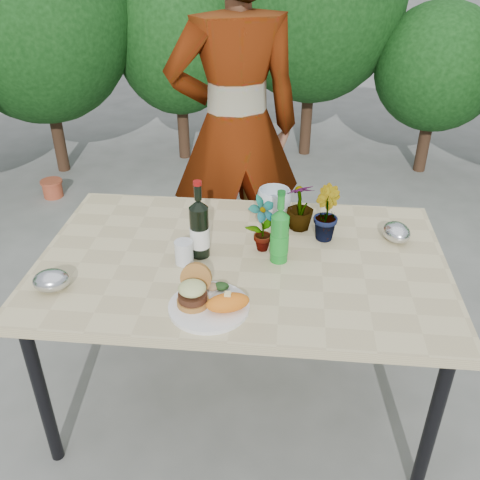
# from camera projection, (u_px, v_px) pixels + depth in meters

# --- Properties ---
(ground) EXTENTS (80.00, 80.00, 0.00)m
(ground) POSITION_uv_depth(u_px,v_px,m) (242.00, 392.00, 2.50)
(ground) COLOR #62625D
(ground) RESTS_ON ground
(patio_table) EXTENTS (1.60, 1.00, 0.75)m
(patio_table) POSITION_uv_depth(u_px,v_px,m) (242.00, 270.00, 2.14)
(patio_table) COLOR #CAB986
(patio_table) RESTS_ON ground
(shrub_hedge) EXTENTS (6.86, 5.21, 2.24)m
(shrub_hedge) POSITION_uv_depth(u_px,v_px,m) (291.00, 59.00, 3.32)
(shrub_hedge) COLOR #382316
(shrub_hedge) RESTS_ON ground
(dinner_plate) EXTENTS (0.28, 0.28, 0.01)m
(dinner_plate) POSITION_uv_depth(u_px,v_px,m) (209.00, 307.00, 1.83)
(dinner_plate) COLOR white
(dinner_plate) RESTS_ON patio_table
(burger_stack) EXTENTS (0.11, 0.16, 0.11)m
(burger_stack) POSITION_uv_depth(u_px,v_px,m) (193.00, 290.00, 1.83)
(burger_stack) COLOR #B7722D
(burger_stack) RESTS_ON dinner_plate
(sweet_potato) EXTENTS (0.17, 0.12, 0.06)m
(sweet_potato) POSITION_uv_depth(u_px,v_px,m) (228.00, 303.00, 1.79)
(sweet_potato) COLOR orange
(sweet_potato) RESTS_ON dinner_plate
(grilled_veg) EXTENTS (0.08, 0.05, 0.03)m
(grilled_veg) POSITION_uv_depth(u_px,v_px,m) (218.00, 286.00, 1.90)
(grilled_veg) COLOR olive
(grilled_veg) RESTS_ON dinner_plate
(wine_bottle) EXTENTS (0.08, 0.08, 0.32)m
(wine_bottle) POSITION_uv_depth(u_px,v_px,m) (199.00, 229.00, 2.07)
(wine_bottle) COLOR black
(wine_bottle) RESTS_ON patio_table
(sparkling_water) EXTENTS (0.07, 0.07, 0.30)m
(sparkling_water) POSITION_uv_depth(u_px,v_px,m) (280.00, 236.00, 2.04)
(sparkling_water) COLOR #178123
(sparkling_water) RESTS_ON patio_table
(plastic_cup) EXTENTS (0.07, 0.07, 0.09)m
(plastic_cup) POSITION_uv_depth(u_px,v_px,m) (184.00, 252.00, 2.06)
(plastic_cup) COLOR silver
(plastic_cup) RESTS_ON patio_table
(seedling_left) EXTENTS (0.15, 0.14, 0.23)m
(seedling_left) POSITION_uv_depth(u_px,v_px,m) (262.00, 225.00, 2.10)
(seedling_left) COLOR #255A1F
(seedling_left) RESTS_ON patio_table
(seedling_mid) EXTENTS (0.13, 0.15, 0.23)m
(seedling_mid) POSITION_uv_depth(u_px,v_px,m) (325.00, 213.00, 2.19)
(seedling_mid) COLOR #295F20
(seedling_mid) RESTS_ON patio_table
(seedling_right) EXTENTS (0.15, 0.15, 0.21)m
(seedling_right) POSITION_uv_depth(u_px,v_px,m) (301.00, 206.00, 2.26)
(seedling_right) COLOR #22551D
(seedling_right) RESTS_ON patio_table
(blue_bowl) EXTENTS (0.17, 0.17, 0.12)m
(blue_bowl) POSITION_uv_depth(u_px,v_px,m) (274.00, 202.00, 2.39)
(blue_bowl) COLOR silver
(blue_bowl) RESTS_ON patio_table
(foil_packet_left) EXTENTS (0.15, 0.14, 0.08)m
(foil_packet_left) POSITION_uv_depth(u_px,v_px,m) (52.00, 280.00, 1.91)
(foil_packet_left) COLOR #BBBEC2
(foil_packet_left) RESTS_ON patio_table
(foil_packet_right) EXTENTS (0.15, 0.16, 0.08)m
(foil_packet_right) POSITION_uv_depth(u_px,v_px,m) (396.00, 232.00, 2.20)
(foil_packet_right) COLOR silver
(foil_packet_right) RESTS_ON patio_table
(person) EXTENTS (0.81, 0.66, 1.93)m
(person) POSITION_uv_depth(u_px,v_px,m) (236.00, 130.00, 2.75)
(person) COLOR #A27151
(person) RESTS_ON ground
(terracotta_pot) EXTENTS (0.17, 0.17, 0.14)m
(terracotta_pot) POSITION_uv_depth(u_px,v_px,m) (52.00, 188.00, 4.21)
(terracotta_pot) COLOR #AC482C
(terracotta_pot) RESTS_ON ground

